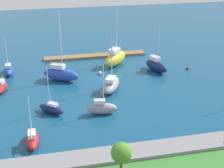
% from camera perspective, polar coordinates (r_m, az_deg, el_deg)
% --- Properties ---
extents(water, '(160.00, 160.00, 0.00)m').
position_cam_1_polar(water, '(66.05, -1.09, 0.75)').
color(water, navy).
rests_on(water, ground).
extents(pier_dock, '(24.28, 2.59, 0.55)m').
position_cam_1_polar(pier_dock, '(79.35, -2.91, 4.90)').
color(pier_dock, olive).
rests_on(pier_dock, ground).
extents(breakwater, '(56.73, 3.39, 1.25)m').
position_cam_1_polar(breakwater, '(43.36, 6.13, -11.74)').
color(breakwater, gray).
rests_on(breakwater, ground).
extents(park_tree_mideast, '(2.40, 2.40, 4.30)m').
position_cam_1_polar(park_tree_mideast, '(37.47, 1.64, -11.85)').
color(park_tree_mideast, brown).
rests_on(park_tree_mideast, shoreline_park).
extents(sailboat_red_off_beacon, '(2.59, 5.12, 8.26)m').
position_cam_1_polar(sailboat_red_off_beacon, '(63.84, -18.74, -0.57)').
color(sailboat_red_off_beacon, red).
rests_on(sailboat_red_off_beacon, water).
extents(sailboat_gray_by_breakwater, '(5.04, 2.36, 8.43)m').
position_cam_1_polar(sailboat_gray_by_breakwater, '(52.74, -1.76, -4.17)').
color(sailboat_gray_by_breakwater, gray).
rests_on(sailboat_gray_by_breakwater, water).
extents(sailboat_blue_west_end, '(7.62, 5.83, 13.98)m').
position_cam_1_polar(sailboat_blue_west_end, '(65.97, -8.88, 1.77)').
color(sailboat_blue_west_end, '#2347B2').
rests_on(sailboat_blue_west_end, water).
extents(sailboat_navy_inner_mooring, '(4.26, 6.63, 9.98)m').
position_cam_1_polar(sailboat_navy_inner_mooring, '(70.68, 7.67, 3.22)').
color(sailboat_navy_inner_mooring, '#141E4C').
rests_on(sailboat_navy_inner_mooring, water).
extents(sailboat_yellow_east_end, '(7.25, 7.77, 12.45)m').
position_cam_1_polar(sailboat_yellow_east_end, '(73.42, 0.60, 4.54)').
color(sailboat_yellow_east_end, yellow).
rests_on(sailboat_yellow_east_end, water).
extents(sailboat_red_along_channel, '(1.66, 4.97, 7.13)m').
position_cam_1_polar(sailboat_red_along_channel, '(46.57, -13.64, -9.22)').
color(sailboat_red_along_channel, red).
rests_on(sailboat_red_along_channel, water).
extents(sailboat_gray_near_pier, '(5.38, 7.48, 10.03)m').
position_cam_1_polar(sailboat_gray_near_pier, '(60.96, -0.13, -0.08)').
color(sailboat_gray_near_pier, gray).
rests_on(sailboat_gray_near_pier, water).
extents(sailboat_blue_far_south, '(2.09, 5.34, 7.98)m').
position_cam_1_polar(sailboat_blue_far_south, '(71.87, -17.50, 2.37)').
color(sailboat_blue_far_south, '#2347B2').
rests_on(sailboat_blue_far_south, water).
extents(sailboat_navy_lone_north, '(4.48, 4.27, 8.00)m').
position_cam_1_polar(sailboat_navy_lone_north, '(53.94, -10.49, -4.21)').
color(sailboat_navy_lone_north, '#141E4C').
rests_on(sailboat_navy_lone_north, water).
extents(mooring_buoy_red, '(0.64, 0.64, 0.64)m').
position_cam_1_polar(mooring_buoy_red, '(73.24, 12.98, 2.74)').
color(mooring_buoy_red, red).
rests_on(mooring_buoy_red, water).
extents(mooring_buoy_white, '(0.69, 0.69, 0.69)m').
position_cam_1_polar(mooring_buoy_white, '(68.69, -2.09, 1.96)').
color(mooring_buoy_white, white).
rests_on(mooring_buoy_white, water).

